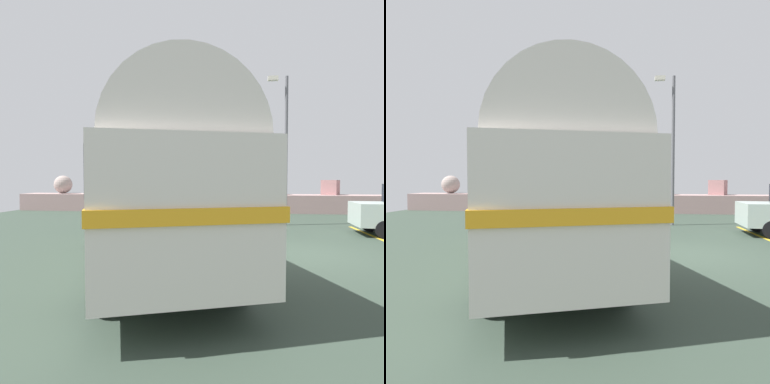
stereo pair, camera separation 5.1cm
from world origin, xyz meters
TOP-DOWN VIEW (x-y plane):
  - ground at (0.00, 0.00)m, footprint 32.00×26.00m
  - breakwater at (-0.23, 11.81)m, footprint 31.36×1.84m
  - vintage_coach at (-3.66, -1.56)m, footprint 5.18×8.88m
  - lamp_post at (0.41, 5.91)m, footprint 0.89×0.26m

SIDE VIEW (x-z plane):
  - ground at x=0.00m, z-range 0.00..0.02m
  - breakwater at x=-0.23m, z-range -0.46..1.85m
  - vintage_coach at x=-3.66m, z-range 0.20..3.90m
  - lamp_post at x=0.41m, z-range 0.41..6.98m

